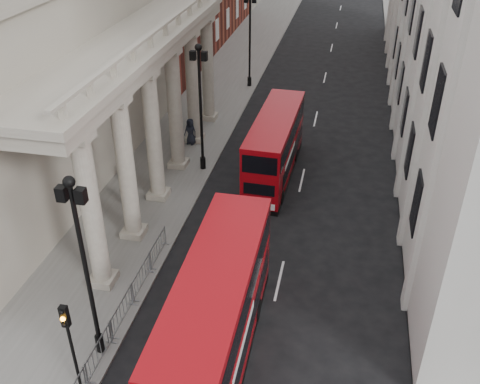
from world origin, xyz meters
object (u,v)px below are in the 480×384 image
(pedestrian_c, at_px, (190,131))
(lamp_post_mid, at_px, (200,100))
(traffic_light, at_px, (69,334))
(lamp_post_south, at_px, (84,259))
(pedestrian_a, at_px, (131,176))
(lamp_post_north, at_px, (250,33))
(bus_near, at_px, (217,314))
(bus_far, at_px, (275,146))
(pedestrian_b, at_px, (126,193))

(pedestrian_c, bearing_deg, lamp_post_mid, -48.84)
(traffic_light, xyz_separation_m, pedestrian_c, (-1.93, 21.39, -2.02))
(lamp_post_south, distance_m, pedestrian_a, 13.67)
(lamp_post_north, xyz_separation_m, bus_near, (4.82, -31.27, -2.50))
(lamp_post_mid, xyz_separation_m, traffic_light, (0.10, -18.02, -1.80))
(lamp_post_north, bearing_deg, bus_near, -81.24)
(lamp_post_mid, bearing_deg, bus_far, 3.16)
(bus_near, bearing_deg, traffic_light, -150.39)
(lamp_post_north, height_order, pedestrian_b, lamp_post_north)
(lamp_post_south, relative_size, bus_far, 0.87)
(lamp_post_south, distance_m, pedestrian_c, 19.83)
(lamp_post_north, relative_size, bus_near, 0.78)
(lamp_post_mid, distance_m, bus_far, 5.47)
(bus_far, distance_m, pedestrian_c, 7.33)
(lamp_post_south, height_order, pedestrian_c, lamp_post_south)
(lamp_post_south, relative_size, lamp_post_north, 1.00)
(lamp_post_south, relative_size, bus_near, 0.78)
(pedestrian_c, bearing_deg, bus_far, -12.76)
(pedestrian_a, height_order, pedestrian_c, pedestrian_c)
(lamp_post_mid, relative_size, pedestrian_b, 4.87)
(lamp_post_mid, relative_size, traffic_light, 1.93)
(lamp_post_north, xyz_separation_m, pedestrian_a, (-3.65, -19.43, -3.95))
(traffic_light, xyz_separation_m, bus_near, (4.72, 2.75, -0.70))
(traffic_light, height_order, bus_far, traffic_light)
(lamp_post_south, relative_size, traffic_light, 1.93)
(lamp_post_mid, xyz_separation_m, lamp_post_north, (0.00, 16.00, 0.00))
(lamp_post_south, bearing_deg, bus_far, 73.82)
(lamp_post_south, xyz_separation_m, lamp_post_north, (0.00, 32.00, 0.00))
(lamp_post_north, xyz_separation_m, pedestrian_c, (-1.83, -12.63, -3.83))
(pedestrian_a, relative_size, pedestrian_c, 0.87)
(bus_far, bearing_deg, bus_near, -87.76)
(lamp_post_north, relative_size, pedestrian_a, 4.93)
(lamp_post_mid, bearing_deg, pedestrian_c, 118.54)
(bus_near, distance_m, bus_far, 15.54)
(lamp_post_south, bearing_deg, pedestrian_c, 95.40)
(bus_near, distance_m, pedestrian_b, 12.88)
(pedestrian_a, bearing_deg, pedestrian_c, 81.05)
(lamp_post_mid, xyz_separation_m, pedestrian_a, (-3.65, -3.43, -3.95))
(lamp_post_south, distance_m, traffic_light, 2.71)
(traffic_light, relative_size, pedestrian_b, 2.52)
(pedestrian_a, bearing_deg, lamp_post_north, 85.39)
(lamp_post_mid, height_order, traffic_light, lamp_post_mid)
(bus_near, relative_size, pedestrian_c, 5.55)
(bus_near, relative_size, pedestrian_a, 6.35)
(bus_far, distance_m, pedestrian_a, 9.23)
(lamp_post_mid, relative_size, bus_near, 0.78)
(bus_near, distance_m, pedestrian_a, 14.63)
(lamp_post_north, xyz_separation_m, pedestrian_b, (-3.22, -21.32, -3.94))
(pedestrian_c, bearing_deg, pedestrian_b, -86.44)
(lamp_post_mid, height_order, pedestrian_a, lamp_post_mid)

